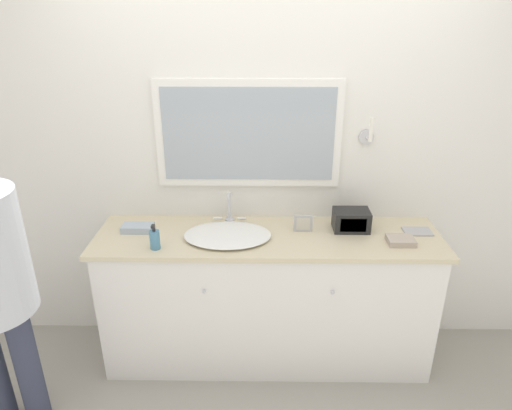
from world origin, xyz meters
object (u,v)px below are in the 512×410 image
(soap_bottle, at_px, (155,239))
(appliance_box, at_px, (351,220))
(sink_basin, at_px, (228,234))
(picture_frame, at_px, (303,224))

(soap_bottle, height_order, appliance_box, soap_bottle)
(sink_basin, xyz_separation_m, appliance_box, (0.75, 0.11, 0.04))
(sink_basin, distance_m, soap_bottle, 0.43)
(sink_basin, relative_size, appliance_box, 2.38)
(appliance_box, height_order, picture_frame, appliance_box)
(sink_basin, height_order, soap_bottle, sink_basin)
(appliance_box, bearing_deg, soap_bottle, -167.53)
(picture_frame, bearing_deg, sink_basin, -170.31)
(sink_basin, height_order, picture_frame, sink_basin)
(sink_basin, bearing_deg, appliance_box, 8.21)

